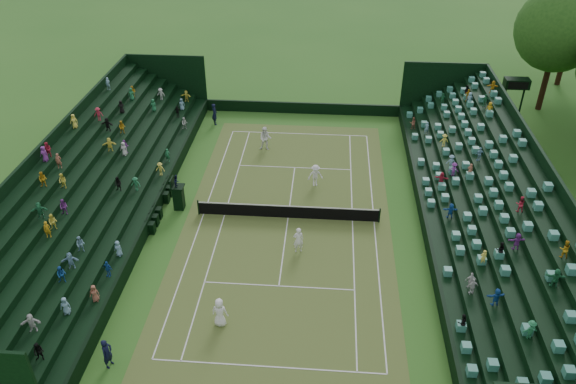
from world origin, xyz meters
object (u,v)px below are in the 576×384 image
object	(u,v)px
umpire_chair	(178,194)
player_near_west	(220,312)
tennis_net	(288,211)
player_far_west	(265,139)
player_near_east	(298,240)
player_far_east	(315,175)

from	to	relation	value
umpire_chair	player_near_west	world-z (taller)	umpire_chair
tennis_net	player_far_west	distance (m)	9.36
player_near_west	umpire_chair	bearing A→B (deg)	-60.67
umpire_chair	player_near_east	bearing A→B (deg)	-25.71
umpire_chair	player_far_west	bearing A→B (deg)	60.73
player_near_east	player_near_west	bearing A→B (deg)	46.01
umpire_chair	player_far_west	world-z (taller)	umpire_chair
tennis_net	player_near_east	xyz separation A→B (m)	(0.86, -3.31, 0.33)
player_near_west	player_far_west	xyz separation A→B (m)	(0.21, 18.43, 0.12)
tennis_net	player_near_east	bearing A→B (deg)	-75.42
player_far_west	player_far_east	world-z (taller)	player_far_west
tennis_net	player_far_east	bearing A→B (deg)	68.78
player_near_east	player_far_east	distance (m)	7.43
tennis_net	umpire_chair	distance (m)	7.24
umpire_chair	player_far_east	size ratio (longest dim) A/B	1.57
player_near_west	player_far_west	distance (m)	18.43
tennis_net	player_far_west	bearing A→B (deg)	105.22
umpire_chair	player_far_east	bearing A→B (deg)	21.83
tennis_net	player_near_west	bearing A→B (deg)	-105.80
tennis_net	player_far_east	world-z (taller)	player_far_east
tennis_net	umpire_chair	xyz separation A→B (m)	(-7.19, 0.57, 0.57)
player_near_west	player_far_west	bearing A→B (deg)	-85.73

